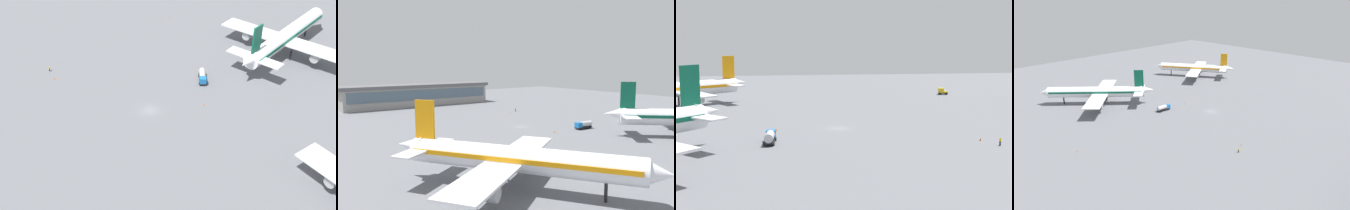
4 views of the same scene
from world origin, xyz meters
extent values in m
plane|color=slate|center=(0.00, 0.00, 0.00)|extent=(288.00, 288.00, 0.00)
cone|color=white|center=(-12.70, 27.84, 6.56)|extent=(7.09, 7.00, 3.89)
cube|color=white|center=(-15.37, 30.36, 6.32)|extent=(14.41, 14.93, 0.35)
cube|color=#0C593F|center=(-15.37, 30.36, 12.15)|extent=(3.45, 3.29, 7.78)
cone|color=white|center=(49.27, 26.55, 6.03)|extent=(6.00, 6.63, 3.57)
cube|color=white|center=(38.79, 43.13, 4.91)|extent=(36.09, 26.10, 0.40)
cylinder|color=#A5A8AD|center=(29.66, 37.36, 3.35)|extent=(4.90, 5.78, 2.46)
cube|color=white|center=(47.47, 29.40, 5.81)|extent=(14.99, 11.32, 0.32)
cube|color=orange|center=(47.47, 29.40, 11.17)|extent=(2.49, 3.55, 7.15)
cylinder|color=black|center=(36.42, 40.19, 1.56)|extent=(0.54, 0.54, 3.13)
cylinder|color=black|center=(42.46, 44.01, 1.56)|extent=(0.54, 0.54, 3.13)
cube|color=black|center=(57.81, -44.42, 0.55)|extent=(2.30, 3.42, 0.30)
cube|color=gold|center=(57.91, -43.72, 1.50)|extent=(2.12, 2.03, 1.60)
cube|color=#3F596B|center=(58.01, -42.92, 1.82)|extent=(1.59, 0.29, 0.90)
cube|color=gold|center=(57.70, -45.31, 0.95)|extent=(2.07, 1.64, 0.50)
cylinder|color=black|center=(57.02, -43.18, 0.40)|extent=(0.40, 0.83, 0.80)
cylinder|color=black|center=(58.90, -43.43, 0.40)|extent=(0.40, 0.83, 0.80)
cylinder|color=black|center=(56.73, -45.40, 0.40)|extent=(0.40, 0.83, 0.80)
cylinder|color=black|center=(58.61, -45.65, 0.40)|extent=(0.40, 0.83, 0.80)
cube|color=black|center=(-13.87, 15.44, 0.55)|extent=(6.43, 2.38, 0.30)
cube|color=#1966B2|center=(-11.63, 15.27, 1.50)|extent=(1.94, 2.03, 1.60)
cube|color=#3F596B|center=(-10.82, 15.21, 1.82)|extent=(0.20, 1.60, 0.90)
cylinder|color=#B7B7BC|center=(-14.77, 15.51, 1.60)|extent=(4.63, 2.14, 1.80)
cylinder|color=black|center=(-11.60, 16.22, 0.40)|extent=(0.82, 0.36, 0.80)
cylinder|color=black|center=(-11.75, 14.33, 0.40)|extent=(0.82, 0.36, 0.80)
cylinder|color=black|center=(-16.00, 16.56, 0.40)|extent=(0.82, 0.36, 0.80)
cylinder|color=black|center=(-16.15, 14.67, 0.40)|extent=(0.82, 0.36, 0.80)
cylinder|color=#1E2338|center=(-21.60, -29.80, 0.42)|extent=(0.37, 0.37, 0.85)
cylinder|color=yellow|center=(-21.60, -29.80, 1.15)|extent=(0.44, 0.44, 0.60)
sphere|color=tan|center=(-21.60, -29.80, 1.56)|extent=(0.22, 0.22, 0.22)
cylinder|color=yellow|center=(-21.83, -29.76, 1.15)|extent=(0.10, 0.10, 0.54)
cylinder|color=yellow|center=(-21.36, -29.84, 1.15)|extent=(0.10, 0.10, 0.54)
cone|color=#EA590C|center=(-1.57, 14.30, 0.30)|extent=(0.44, 0.44, 0.60)
cone|color=#EA590C|center=(-16.91, -27.66, 0.30)|extent=(0.44, 0.44, 0.60)
camera|label=1|loc=(86.94, 0.06, 63.56)|focal=44.03mm
camera|label=2|loc=(73.26, 88.06, 21.46)|focal=36.64mm
camera|label=3|loc=(-113.53, 13.11, 22.41)|focal=53.44mm
camera|label=4|loc=(-98.09, -78.91, 50.39)|focal=32.75mm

